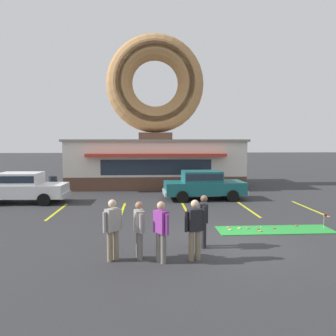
{
  "coord_description": "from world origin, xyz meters",
  "views": [
    {
      "loc": [
        -2.43,
        -10.22,
        3.27
      ],
      "look_at": [
        -1.51,
        5.0,
        2.0
      ],
      "focal_mm": 35.0,
      "sensor_mm": 36.0,
      "label": 1
    }
  ],
  "objects_px": {
    "pedestrian_blue_sweater_man": "(195,227)",
    "trash_bin": "(53,183)",
    "pedestrian_clipboard_woman": "(161,229)",
    "car_white": "(22,186)",
    "pedestrian_leather_jacket_man": "(204,219)",
    "car_teal": "(203,184)",
    "golf_ball": "(261,227)",
    "pedestrian_beanie_man": "(113,227)",
    "pedestrian_hooded_kid": "(139,227)",
    "putting_flag_pin": "(325,218)"
  },
  "relations": [
    {
      "from": "car_white",
      "to": "pedestrian_beanie_man",
      "type": "xyz_separation_m",
      "value": [
        5.66,
        -8.69,
        0.07
      ]
    },
    {
      "from": "pedestrian_beanie_man",
      "to": "golf_ball",
      "type": "bearing_deg",
      "value": 29.84
    },
    {
      "from": "pedestrian_hooded_kid",
      "to": "pedestrian_leather_jacket_man",
      "type": "xyz_separation_m",
      "value": [
        1.95,
        0.89,
        0.0
      ]
    },
    {
      "from": "putting_flag_pin",
      "to": "car_white",
      "type": "distance_m",
      "value": 14.45
    },
    {
      "from": "putting_flag_pin",
      "to": "pedestrian_leather_jacket_man",
      "type": "relative_size",
      "value": 0.34
    },
    {
      "from": "trash_bin",
      "to": "pedestrian_clipboard_woman",
      "type": "bearing_deg",
      "value": -63.23
    },
    {
      "from": "pedestrian_hooded_kid",
      "to": "trash_bin",
      "type": "bearing_deg",
      "value": 115.18
    },
    {
      "from": "pedestrian_hooded_kid",
      "to": "car_white",
      "type": "bearing_deg",
      "value": 126.55
    },
    {
      "from": "car_teal",
      "to": "pedestrian_blue_sweater_man",
      "type": "height_order",
      "value": "pedestrian_blue_sweater_man"
    },
    {
      "from": "putting_flag_pin",
      "to": "trash_bin",
      "type": "distance_m",
      "value": 16.21
    },
    {
      "from": "car_teal",
      "to": "golf_ball",
      "type": "bearing_deg",
      "value": -79.62
    },
    {
      "from": "golf_ball",
      "to": "pedestrian_leather_jacket_man",
      "type": "relative_size",
      "value": 0.03
    },
    {
      "from": "pedestrian_clipboard_woman",
      "to": "pedestrian_beanie_man",
      "type": "distance_m",
      "value": 1.33
    },
    {
      "from": "putting_flag_pin",
      "to": "pedestrian_beanie_man",
      "type": "height_order",
      "value": "pedestrian_beanie_man"
    },
    {
      "from": "car_teal",
      "to": "pedestrian_beanie_man",
      "type": "xyz_separation_m",
      "value": [
        -4.03,
        -9.15,
        0.07
      ]
    },
    {
      "from": "car_teal",
      "to": "pedestrian_blue_sweater_man",
      "type": "xyz_separation_m",
      "value": [
        -1.8,
        -9.25,
        0.06
      ]
    },
    {
      "from": "pedestrian_leather_jacket_man",
      "to": "putting_flag_pin",
      "type": "bearing_deg",
      "value": 19.83
    },
    {
      "from": "car_teal",
      "to": "car_white",
      "type": "distance_m",
      "value": 9.71
    },
    {
      "from": "car_teal",
      "to": "pedestrian_clipboard_woman",
      "type": "distance_m",
      "value": 9.76
    },
    {
      "from": "golf_ball",
      "to": "pedestrian_beanie_man",
      "type": "xyz_separation_m",
      "value": [
        -5.17,
        -2.96,
        0.89
      ]
    },
    {
      "from": "golf_ball",
      "to": "car_white",
      "type": "height_order",
      "value": "car_white"
    },
    {
      "from": "trash_bin",
      "to": "putting_flag_pin",
      "type": "bearing_deg",
      "value": -38.31
    },
    {
      "from": "golf_ball",
      "to": "car_white",
      "type": "xyz_separation_m",
      "value": [
        -10.83,
        5.73,
        0.82
      ]
    },
    {
      "from": "car_white",
      "to": "pedestrian_clipboard_woman",
      "type": "bearing_deg",
      "value": -51.98
    },
    {
      "from": "golf_ball",
      "to": "car_teal",
      "type": "distance_m",
      "value": 6.34
    },
    {
      "from": "pedestrian_hooded_kid",
      "to": "trash_bin",
      "type": "distance_m",
      "value": 14.01
    },
    {
      "from": "pedestrian_blue_sweater_man",
      "to": "pedestrian_leather_jacket_man",
      "type": "xyz_separation_m",
      "value": [
        0.43,
        1.07,
        -0.04
      ]
    },
    {
      "from": "pedestrian_blue_sweater_man",
      "to": "pedestrian_leather_jacket_man",
      "type": "height_order",
      "value": "pedestrian_blue_sweater_man"
    },
    {
      "from": "pedestrian_clipboard_woman",
      "to": "pedestrian_hooded_kid",
      "type": "bearing_deg",
      "value": 152.5
    },
    {
      "from": "pedestrian_clipboard_woman",
      "to": "trash_bin",
      "type": "xyz_separation_m",
      "value": [
        -6.55,
        12.98,
        -0.42
      ]
    },
    {
      "from": "pedestrian_clipboard_woman",
      "to": "car_teal",
      "type": "bearing_deg",
      "value": 73.78
    },
    {
      "from": "putting_flag_pin",
      "to": "car_teal",
      "type": "xyz_separation_m",
      "value": [
        -3.45,
        6.44,
        0.43
      ]
    },
    {
      "from": "car_white",
      "to": "pedestrian_leather_jacket_man",
      "type": "relative_size",
      "value": 2.85
    },
    {
      "from": "pedestrian_clipboard_woman",
      "to": "putting_flag_pin",
      "type": "bearing_deg",
      "value": 25.41
    },
    {
      "from": "golf_ball",
      "to": "car_teal",
      "type": "height_order",
      "value": "car_teal"
    },
    {
      "from": "car_white",
      "to": "pedestrian_leather_jacket_man",
      "type": "xyz_separation_m",
      "value": [
        8.33,
        -7.72,
        0.02
      ]
    },
    {
      "from": "golf_ball",
      "to": "pedestrian_beanie_man",
      "type": "relative_size",
      "value": 0.02
    },
    {
      "from": "golf_ball",
      "to": "pedestrian_blue_sweater_man",
      "type": "relative_size",
      "value": 0.03
    },
    {
      "from": "car_white",
      "to": "pedestrian_blue_sweater_man",
      "type": "distance_m",
      "value": 11.81
    },
    {
      "from": "golf_ball",
      "to": "pedestrian_hooded_kid",
      "type": "height_order",
      "value": "pedestrian_hooded_kid"
    },
    {
      "from": "pedestrian_hooded_kid",
      "to": "pedestrian_leather_jacket_man",
      "type": "bearing_deg",
      "value": 24.54
    },
    {
      "from": "putting_flag_pin",
      "to": "pedestrian_hooded_kid",
      "type": "bearing_deg",
      "value": -158.78
    },
    {
      "from": "pedestrian_blue_sweater_man",
      "to": "trash_bin",
      "type": "height_order",
      "value": "pedestrian_blue_sweater_man"
    },
    {
      "from": "golf_ball",
      "to": "trash_bin",
      "type": "height_order",
      "value": "trash_bin"
    },
    {
      "from": "pedestrian_leather_jacket_man",
      "to": "pedestrian_clipboard_woman",
      "type": "xyz_separation_m",
      "value": [
        -1.36,
        -1.2,
        0.03
      ]
    },
    {
      "from": "car_teal",
      "to": "car_white",
      "type": "xyz_separation_m",
      "value": [
        -9.7,
        -0.46,
        0.0
      ]
    },
    {
      "from": "pedestrian_clipboard_woman",
      "to": "pedestrian_leather_jacket_man",
      "type": "bearing_deg",
      "value": 41.36
    },
    {
      "from": "golf_ball",
      "to": "pedestrian_hooded_kid",
      "type": "distance_m",
      "value": 5.37
    },
    {
      "from": "car_white",
      "to": "pedestrian_leather_jacket_man",
      "type": "height_order",
      "value": "pedestrian_leather_jacket_man"
    },
    {
      "from": "pedestrian_hooded_kid",
      "to": "pedestrian_clipboard_woman",
      "type": "relative_size",
      "value": 0.97
    }
  ]
}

